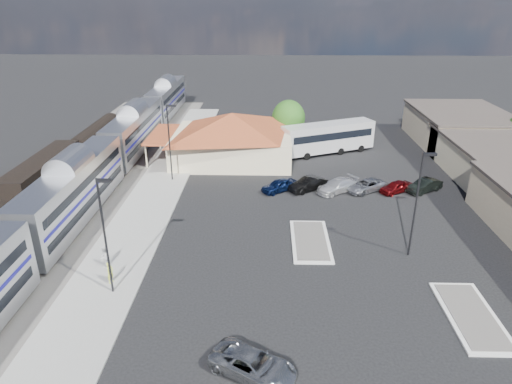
{
  "coord_description": "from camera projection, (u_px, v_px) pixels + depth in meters",
  "views": [
    {
      "loc": [
        0.16,
        -33.29,
        19.92
      ],
      "look_at": [
        -0.93,
        6.43,
        2.8
      ],
      "focal_mm": 32.0,
      "sensor_mm": 36.0,
      "label": 1
    }
  ],
  "objects": [
    {
      "name": "ground",
      "position": [
        265.0,
        253.0,
        38.44
      ],
      "size": [
        280.0,
        280.0,
        0.0
      ],
      "primitive_type": "plane",
      "color": "black",
      "rests_on": "ground"
    },
    {
      "name": "railbed",
      "position": [
        59.0,
        209.0,
        46.3
      ],
      "size": [
        16.0,
        100.0,
        0.12
      ],
      "primitive_type": "cube",
      "color": "#4C4944",
      "rests_on": "ground"
    },
    {
      "name": "platform",
      "position": [
        142.0,
        218.0,
        44.22
      ],
      "size": [
        5.5,
        92.0,
        0.18
      ],
      "primitive_type": "cube",
      "color": "gray",
      "rests_on": "ground"
    },
    {
      "name": "passenger_train",
      "position": [
        74.0,
        193.0,
        42.84
      ],
      "size": [
        3.0,
        104.0,
        5.55
      ],
      "color": "silver",
      "rests_on": "ground"
    },
    {
      "name": "freight_cars",
      "position": [
        44.0,
        177.0,
        49.2
      ],
      "size": [
        2.8,
        46.0,
        4.0
      ],
      "color": "black",
      "rests_on": "ground"
    },
    {
      "name": "station_depot",
      "position": [
        232.0,
        136.0,
        59.35
      ],
      "size": [
        18.35,
        12.24,
        6.2
      ],
      "color": "beige",
      "rests_on": "ground"
    },
    {
      "name": "traffic_island_south",
      "position": [
        310.0,
        241.0,
        40.14
      ],
      "size": [
        3.3,
        7.5,
        0.21
      ],
      "color": "silver",
      "rests_on": "ground"
    },
    {
      "name": "traffic_island_north",
      "position": [
        471.0,
        316.0,
        30.71
      ],
      "size": [
        3.3,
        7.5,
        0.21
      ],
      "color": "silver",
      "rests_on": "ground"
    },
    {
      "name": "lamp_plat_s",
      "position": [
        105.0,
        228.0,
        31.1
      ],
      "size": [
        1.08,
        0.25,
        9.0
      ],
      "color": "black",
      "rests_on": "ground"
    },
    {
      "name": "lamp_plat_n",
      "position": [
        170.0,
        137.0,
        51.3
      ],
      "size": [
        1.08,
        0.25,
        9.0
      ],
      "color": "black",
      "rests_on": "ground"
    },
    {
      "name": "lamp_lot",
      "position": [
        418.0,
        196.0,
        36.03
      ],
      "size": [
        1.08,
        0.25,
        9.0
      ],
      "color": "black",
      "rests_on": "ground"
    },
    {
      "name": "tree_depot",
      "position": [
        288.0,
        118.0,
        64.32
      ],
      "size": [
        4.71,
        4.71,
        6.63
      ],
      "color": "#382314",
      "rests_on": "ground"
    },
    {
      "name": "suv",
      "position": [
        253.0,
        365.0,
        25.8
      ],
      "size": [
        5.67,
        4.57,
        1.43
      ],
      "primitive_type": "imported",
      "rotation": [
        0.0,
        0.0,
        1.07
      ],
      "color": "gray",
      "rests_on": "ground"
    },
    {
      "name": "coach_bus",
      "position": [
        328.0,
        136.0,
        61.81
      ],
      "size": [
        13.04,
        7.91,
        4.18
      ],
      "rotation": [
        0.0,
        0.0,
        1.99
      ],
      "color": "silver",
      "rests_on": "ground"
    },
    {
      "name": "person_a",
      "position": [
        110.0,
        272.0,
        33.83
      ],
      "size": [
        0.58,
        0.72,
        1.72
      ],
      "primitive_type": "imported",
      "rotation": [
        0.0,
        0.0,
        1.26
      ],
      "color": "#D1DF45",
      "rests_on": "platform"
    },
    {
      "name": "person_b",
      "position": [
        104.0,
        257.0,
        35.89
      ],
      "size": [
        0.75,
        0.92,
        1.73
      ],
      "primitive_type": "imported",
      "rotation": [
        0.0,
        0.0,
        -1.69
      ],
      "color": "silver",
      "rests_on": "platform"
    },
    {
      "name": "parked_car_a",
      "position": [
        279.0,
        185.0,
        50.27
      ],
      "size": [
        4.35,
        3.77,
        1.41
      ],
      "primitive_type": "imported",
      "rotation": [
        0.0,
        0.0,
        -0.95
      ],
      "color": "#0D1B44",
      "rests_on": "ground"
    },
    {
      "name": "parked_car_b",
      "position": [
        308.0,
        184.0,
        50.45
      ],
      "size": [
        4.63,
        3.86,
        1.49
      ],
      "primitive_type": "imported",
      "rotation": [
        0.0,
        0.0,
        -0.97
      ],
      "color": "black",
      "rests_on": "ground"
    },
    {
      "name": "parked_car_c",
      "position": [
        337.0,
        186.0,
        50.1
      ],
      "size": [
        5.32,
        4.59,
        1.47
      ],
      "primitive_type": "imported",
      "rotation": [
        0.0,
        0.0,
        -0.96
      ],
      "color": "silver",
      "rests_on": "ground"
    },
    {
      "name": "parked_car_d",
      "position": [
        366.0,
        186.0,
        50.32
      ],
      "size": [
        5.21,
        4.41,
        1.33
      ],
      "primitive_type": "imported",
      "rotation": [
        0.0,
        0.0,
        -1.01
      ],
      "color": "gray",
      "rests_on": "ground"
    },
    {
      "name": "parked_car_e",
      "position": [
        396.0,
        187.0,
        49.97
      ],
      "size": [
        4.09,
        3.3,
        1.31
      ],
      "primitive_type": "imported",
      "rotation": [
        0.0,
        0.0,
        -1.03
      ],
      "color": "maroon",
      "rests_on": "ground"
    },
    {
      "name": "parked_car_f",
      "position": [
        424.0,
        186.0,
        50.14
      ],
      "size": [
        4.47,
        3.64,
        1.43
      ],
      "primitive_type": "imported",
      "rotation": [
        0.0,
        0.0,
        -0.99
      ],
      "color": "black",
      "rests_on": "ground"
    }
  ]
}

